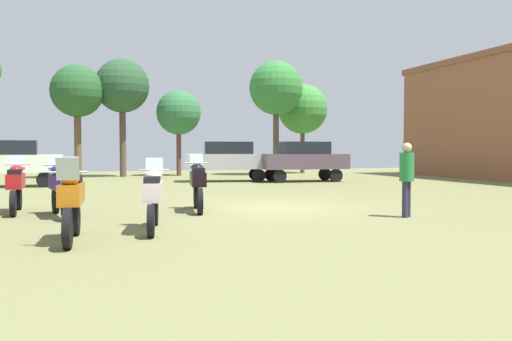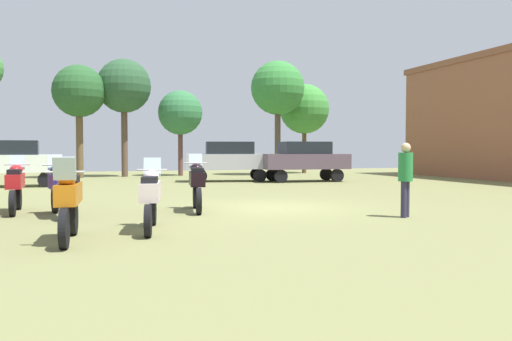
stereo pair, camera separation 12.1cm
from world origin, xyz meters
TOP-DOWN VIEW (x-y plane):
  - ground_plane at (0.00, 0.00)m, footprint 44.00×52.00m
  - motorcycle_1 at (-6.58, 0.92)m, footprint 0.62×2.22m
  - motorcycle_3 at (-2.08, -0.13)m, footprint 0.64×2.13m
  - motorcycle_5 at (-5.11, -3.95)m, footprint 0.62×2.12m
  - motorcycle_7 at (-5.48, -0.24)m, footprint 0.71×2.25m
  - motorcycle_11 at (-3.60, -3.10)m, footprint 0.69×2.20m
  - car_1 at (1.92, 11.86)m, footprint 4.55×2.54m
  - car_2 at (-8.11, 10.95)m, footprint 4.39×2.03m
  - car_4 at (5.47, 10.58)m, footprint 4.39×2.02m
  - person_1 at (2.41, -2.88)m, footprint 0.47×0.47m
  - tree_1 at (0.49, 18.29)m, footprint 2.71×2.71m
  - tree_4 at (6.50, 17.39)m, footprint 3.38×3.38m
  - tree_5 at (-2.86, 18.11)m, footprint 3.15×3.15m
  - tree_7 at (-5.36, 17.60)m, footprint 2.95×2.95m
  - tree_8 at (9.08, 19.20)m, footprint 3.36×3.36m

SIDE VIEW (x-z plane):
  - ground_plane at x=0.00m, z-range 0.00..0.02m
  - motorcycle_11 at x=-3.60m, z-range 0.01..1.46m
  - motorcycle_1 at x=-6.58m, z-range 0.01..1.48m
  - motorcycle_5 at x=-5.11m, z-range 0.00..1.51m
  - motorcycle_7 at x=-5.48m, z-range 0.01..1.50m
  - motorcycle_3 at x=-2.08m, z-range 0.00..1.51m
  - person_1 at x=2.41m, z-range 0.17..1.96m
  - car_1 at x=1.92m, z-range 0.19..2.19m
  - car_2 at x=-8.11m, z-range 0.19..2.19m
  - car_4 at x=5.47m, z-range 0.19..2.19m
  - tree_1 at x=0.49m, z-range 1.24..6.46m
  - tree_8 at x=9.08m, z-range 1.34..7.37m
  - tree_7 at x=-5.36m, z-range 1.67..8.05m
  - tree_5 at x=-2.86m, z-range 1.85..8.77m
  - tree_4 at x=6.50m, z-range 1.86..9.03m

